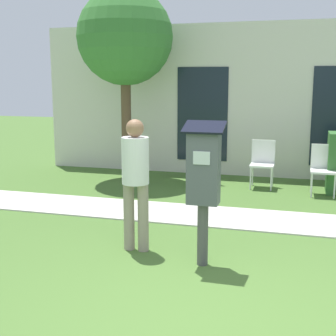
{
  "coord_description": "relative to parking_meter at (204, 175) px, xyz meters",
  "views": [
    {
      "loc": [
        0.66,
        -3.58,
        2.01
      ],
      "look_at": [
        -0.75,
        1.37,
        1.05
      ],
      "focal_mm": 50.0,
      "sensor_mm": 36.0,
      "label": 1
    }
  ],
  "objects": [
    {
      "name": "ground_plane",
      "position": [
        0.32,
        -1.26,
        -1.02
      ],
      "size": [
        40.0,
        40.0,
        0.0
      ],
      "primitive_type": "plane",
      "color": "#476B2D"
    },
    {
      "name": "sidewalk",
      "position": [
        0.32,
        1.86,
        -1.01
      ],
      "size": [
        12.0,
        1.1,
        0.02
      ],
      "color": "beige",
      "rests_on": "ground"
    },
    {
      "name": "building_facade",
      "position": [
        0.32,
        5.2,
        0.58
      ],
      "size": [
        10.0,
        0.26,
        3.2
      ],
      "color": "silver",
      "rests_on": "ground"
    },
    {
      "name": "parking_meter",
      "position": [
        0.0,
        0.0,
        0.0
      ],
      "size": [
        0.44,
        0.31,
        1.59
      ],
      "color": "#4C4C4C",
      "rests_on": "ground"
    },
    {
      "name": "person_standing",
      "position": [
        -0.86,
        0.23,
        -0.09
      ],
      "size": [
        0.32,
        0.32,
        1.58
      ],
      "rotation": [
        0.0,
        0.0,
        -0.63
      ],
      "color": "gray",
      "rests_on": "ground"
    },
    {
      "name": "outdoor_chair_left",
      "position": [
        -0.78,
        4.03,
        -0.49
      ],
      "size": [
        0.44,
        0.44,
        0.9
      ],
      "rotation": [
        0.0,
        0.0,
        0.21
      ],
      "color": "white",
      "rests_on": "ground"
    },
    {
      "name": "outdoor_chair_middle",
      "position": [
        0.31,
        4.1,
        -0.49
      ],
      "size": [
        0.44,
        0.44,
        0.9
      ],
      "rotation": [
        0.0,
        0.0,
        0.08
      ],
      "color": "white",
      "rests_on": "ground"
    },
    {
      "name": "outdoor_chair_right",
      "position": [
        1.4,
        3.79,
        -0.49
      ],
      "size": [
        0.44,
        0.44,
        0.9
      ],
      "rotation": [
        0.0,
        0.0,
        0.23
      ],
      "color": "white",
      "rests_on": "ground"
    },
    {
      "name": "tree",
      "position": [
        -2.45,
        4.1,
        1.83
      ],
      "size": [
        1.9,
        1.9,
        3.82
      ],
      "color": "brown",
      "rests_on": "ground"
    }
  ]
}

